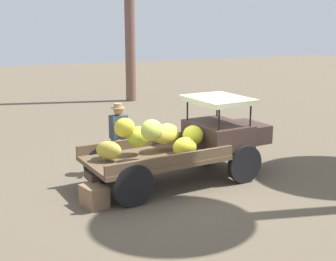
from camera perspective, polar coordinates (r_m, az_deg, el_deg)
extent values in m
plane|color=brown|center=(10.64, 1.03, -6.51)|extent=(60.00, 60.00, 0.00)
cube|color=#3F2D27|center=(10.52, 0.47, -3.94)|extent=(4.02, 0.88, 0.16)
cylinder|color=black|center=(11.93, 4.55, -2.12)|extent=(0.88, 0.23, 0.87)
cylinder|color=black|center=(10.71, 9.39, -4.10)|extent=(0.88, 0.23, 0.87)
cylinder|color=black|center=(10.66, -8.01, -4.12)|extent=(0.88, 0.23, 0.87)
cylinder|color=black|center=(9.27, -4.28, -6.75)|extent=(0.88, 0.23, 0.87)
cube|color=brown|center=(10.26, -1.70, -3.35)|extent=(3.17, 2.04, 0.10)
cube|color=brown|center=(10.90, -3.69, -1.49)|extent=(2.99, 0.41, 0.22)
cube|color=brown|center=(9.54, 0.57, -3.64)|extent=(2.99, 0.41, 0.22)
cube|color=#3F2D27|center=(11.05, 6.09, -0.45)|extent=(1.26, 1.63, 0.55)
cube|color=#3F2D27|center=(11.60, 9.69, -0.18)|extent=(0.81, 1.13, 0.44)
cylinder|color=black|center=(11.70, 6.05, 3.08)|extent=(0.04, 0.04, 0.55)
cylinder|color=black|center=(10.70, 10.10, 1.97)|extent=(0.04, 0.04, 0.55)
cylinder|color=black|center=(11.21, 2.40, 2.70)|extent=(0.04, 0.04, 0.55)
cylinder|color=black|center=(10.16, 6.28, 1.50)|extent=(0.04, 0.04, 0.55)
cube|color=#BDBE95|center=(10.88, 6.19, 3.77)|extent=(1.38, 1.64, 0.12)
ellipsoid|color=yellow|center=(10.42, 3.07, -0.60)|extent=(0.61, 0.62, 0.50)
ellipsoid|color=gold|center=(9.99, -5.37, 0.35)|extent=(0.50, 0.49, 0.52)
ellipsoid|color=#A8C03E|center=(10.52, -0.54, -0.53)|extent=(0.72, 0.70, 0.55)
ellipsoid|color=#BBCF37|center=(10.20, -3.63, -0.76)|extent=(0.66, 0.70, 0.61)
ellipsoid|color=yellow|center=(10.05, 2.07, -2.05)|extent=(0.54, 0.48, 0.51)
ellipsoid|color=#BCD04B|center=(9.72, -2.01, 0.05)|extent=(0.50, 0.56, 0.57)
ellipsoid|color=gold|center=(10.44, -0.16, -0.44)|extent=(0.80, 0.70, 0.57)
ellipsoid|color=gold|center=(9.85, -7.28, -2.43)|extent=(0.68, 0.65, 0.44)
cylinder|color=#3F3A4A|center=(11.40, -5.42, -2.93)|extent=(0.15, 0.15, 0.86)
cylinder|color=#3F3A4A|center=(11.29, -6.59, -3.12)|extent=(0.15, 0.15, 0.86)
cube|color=#39424C|center=(11.17, -6.09, 0.47)|extent=(0.43, 0.30, 0.56)
cylinder|color=#39424C|center=(11.11, -5.41, 0.86)|extent=(0.36, 0.34, 0.10)
cylinder|color=#39424C|center=(11.02, -6.33, 0.73)|extent=(0.28, 0.40, 0.10)
sphere|color=tan|center=(11.09, -6.14, 2.44)|extent=(0.22, 0.22, 0.22)
cylinder|color=olive|center=(11.07, -6.15, 2.77)|extent=(0.34, 0.34, 0.02)
cylinder|color=olive|center=(11.06, -6.16, 3.08)|extent=(0.20, 0.20, 0.10)
cube|color=#856447|center=(9.44, -9.04, -7.95)|extent=(0.54, 0.64, 0.43)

